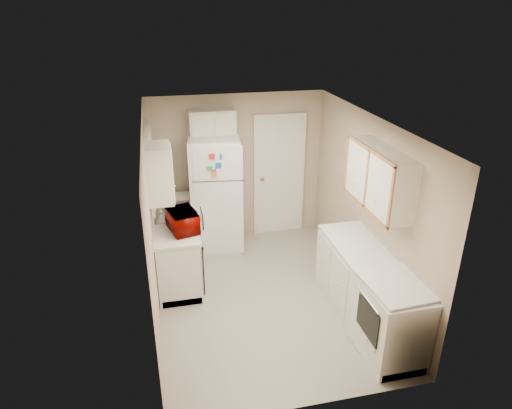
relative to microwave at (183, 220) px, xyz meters
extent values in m
plane|color=#B4B0A1|center=(1.00, -0.44, -1.05)|extent=(3.80, 3.80, 0.00)
plane|color=white|center=(1.00, -0.44, 1.35)|extent=(3.80, 3.80, 0.00)
plane|color=tan|center=(-0.40, -0.44, 0.15)|extent=(3.80, 3.80, 0.00)
plane|color=tan|center=(2.40, -0.44, 0.15)|extent=(3.80, 3.80, 0.00)
plane|color=tan|center=(1.00, 1.46, 0.15)|extent=(2.80, 2.80, 0.00)
plane|color=tan|center=(1.00, -2.34, 0.15)|extent=(2.80, 2.80, 0.00)
cube|color=silver|center=(-0.10, 0.46, -0.60)|extent=(0.60, 1.80, 0.90)
cube|color=black|center=(0.19, -0.14, -0.56)|extent=(0.03, 0.58, 0.72)
cube|color=gray|center=(-0.10, 0.61, -0.19)|extent=(0.54, 0.74, 0.16)
imported|color=#780500|center=(0.00, 0.00, 0.00)|extent=(0.55, 0.39, 0.33)
imported|color=silver|center=(-0.15, 0.96, -0.05)|extent=(0.08, 0.08, 0.17)
cube|color=silver|center=(-0.36, 0.61, 0.55)|extent=(0.10, 0.98, 1.08)
cube|color=silver|center=(-0.25, -0.22, 0.75)|extent=(0.30, 0.45, 0.70)
cube|color=white|center=(0.59, 1.12, -0.13)|extent=(0.85, 0.83, 1.84)
cube|color=silver|center=(0.60, 1.31, 0.95)|extent=(0.70, 0.30, 0.40)
cube|color=white|center=(1.70, 1.42, -0.03)|extent=(0.86, 0.06, 2.08)
cube|color=silver|center=(2.10, -1.24, -0.60)|extent=(0.60, 2.00, 0.90)
cube|color=white|center=(2.12, -1.81, -0.58)|extent=(0.67, 0.81, 0.94)
cube|color=silver|center=(2.25, -0.94, 0.75)|extent=(0.30, 1.20, 0.70)
camera|label=1|loc=(-0.24, -5.47, 2.62)|focal=32.00mm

